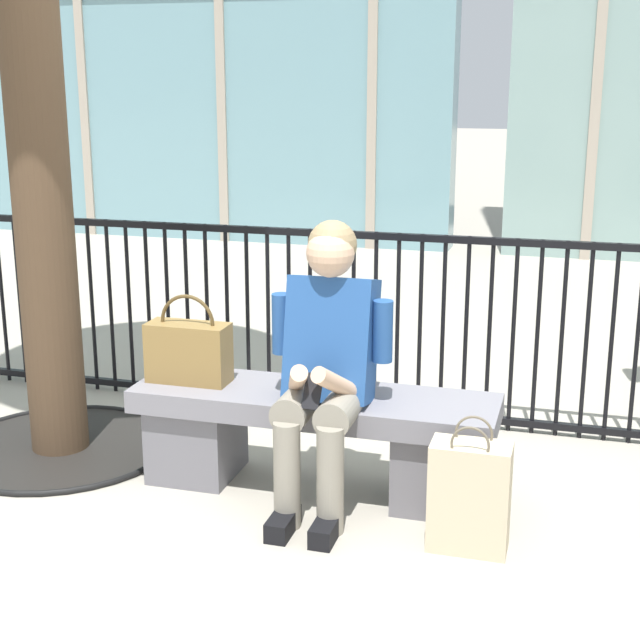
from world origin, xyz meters
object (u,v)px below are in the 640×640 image
(seated_person_with_phone, at_px, (326,358))
(shopping_bag, at_px, (469,496))
(stone_bench, at_px, (314,431))
(handbag_on_bench, at_px, (189,351))

(seated_person_with_phone, xyz_separation_m, shopping_bag, (0.64, -0.23, -0.43))
(stone_bench, distance_m, handbag_on_bench, 0.66)
(stone_bench, xyz_separation_m, seated_person_with_phone, (0.09, -0.13, 0.38))
(stone_bench, bearing_deg, shopping_bag, -26.24)
(stone_bench, height_order, handbag_on_bench, handbag_on_bench)
(shopping_bag, bearing_deg, handbag_on_bench, 165.05)
(stone_bench, relative_size, seated_person_with_phone, 1.32)
(seated_person_with_phone, height_order, handbag_on_bench, seated_person_with_phone)
(stone_bench, height_order, seated_person_with_phone, seated_person_with_phone)
(stone_bench, bearing_deg, handbag_on_bench, -179.01)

